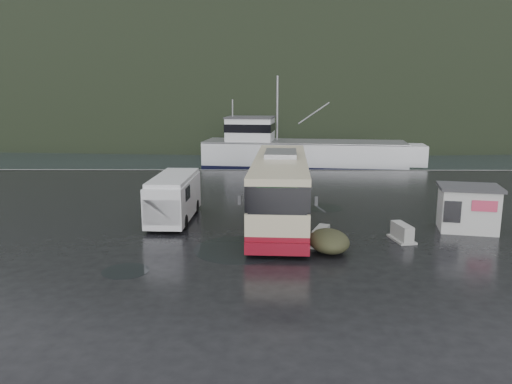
{
  "coord_description": "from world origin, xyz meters",
  "views": [
    {
      "loc": [
        0.88,
        -25.74,
        7.26
      ],
      "look_at": [
        0.65,
        1.52,
        1.7
      ],
      "focal_mm": 35.0,
      "sensor_mm": 36.0,
      "label": 1
    }
  ],
  "objects_px": {
    "dome_tent": "(329,251)",
    "jersey_barrier_b": "(402,240)",
    "waste_bin_right": "(278,233)",
    "waste_bin_left": "(263,242)",
    "coach_bus": "(280,221)",
    "jersey_barrier_a": "(321,245)",
    "ticket_kiosk": "(466,230)",
    "fishing_trawler": "(304,159)",
    "white_van": "(175,220)"
  },
  "relations": [
    {
      "from": "coach_bus",
      "to": "waste_bin_right",
      "type": "xyz_separation_m",
      "value": [
        -0.21,
        -2.47,
        0.0
      ]
    },
    {
      "from": "waste_bin_left",
      "to": "fishing_trawler",
      "type": "bearing_deg",
      "value": 81.46
    },
    {
      "from": "jersey_barrier_b",
      "to": "fishing_trawler",
      "type": "xyz_separation_m",
      "value": [
        -2.25,
        30.21,
        0.0
      ]
    },
    {
      "from": "dome_tent",
      "to": "ticket_kiosk",
      "type": "distance_m",
      "value": 8.55
    },
    {
      "from": "waste_bin_left",
      "to": "ticket_kiosk",
      "type": "xyz_separation_m",
      "value": [
        10.75,
        2.09,
        0.0
      ]
    },
    {
      "from": "jersey_barrier_b",
      "to": "waste_bin_right",
      "type": "bearing_deg",
      "value": 167.83
    },
    {
      "from": "coach_bus",
      "to": "jersey_barrier_a",
      "type": "xyz_separation_m",
      "value": [
        1.79,
        -4.5,
        0.0
      ]
    },
    {
      "from": "ticket_kiosk",
      "to": "waste_bin_left",
      "type": "bearing_deg",
      "value": -157.01
    },
    {
      "from": "coach_bus",
      "to": "waste_bin_right",
      "type": "distance_m",
      "value": 2.48
    },
    {
      "from": "jersey_barrier_a",
      "to": "jersey_barrier_b",
      "type": "distance_m",
      "value": 4.14
    },
    {
      "from": "ticket_kiosk",
      "to": "jersey_barrier_a",
      "type": "distance_m",
      "value": 8.4
    },
    {
      "from": "coach_bus",
      "to": "fishing_trawler",
      "type": "height_order",
      "value": "fishing_trawler"
    },
    {
      "from": "waste_bin_right",
      "to": "fishing_trawler",
      "type": "xyz_separation_m",
      "value": [
        3.82,
        28.9,
        0.0
      ]
    },
    {
      "from": "coach_bus",
      "to": "ticket_kiosk",
      "type": "xyz_separation_m",
      "value": [
        9.78,
        -1.95,
        0.0
      ]
    },
    {
      "from": "jersey_barrier_b",
      "to": "jersey_barrier_a",
      "type": "bearing_deg",
      "value": -170.0
    },
    {
      "from": "coach_bus",
      "to": "fishing_trawler",
      "type": "bearing_deg",
      "value": 85.51
    },
    {
      "from": "dome_tent",
      "to": "jersey_barrier_b",
      "type": "relative_size",
      "value": 1.53
    },
    {
      "from": "dome_tent",
      "to": "ticket_kiosk",
      "type": "height_order",
      "value": "ticket_kiosk"
    },
    {
      "from": "white_van",
      "to": "jersey_barrier_a",
      "type": "distance_m",
      "value": 9.04
    },
    {
      "from": "jersey_barrier_a",
      "to": "jersey_barrier_b",
      "type": "bearing_deg",
      "value": 10.0
    },
    {
      "from": "waste_bin_right",
      "to": "jersey_barrier_a",
      "type": "distance_m",
      "value": 2.85
    },
    {
      "from": "waste_bin_left",
      "to": "jersey_barrier_a",
      "type": "relative_size",
      "value": 0.77
    },
    {
      "from": "ticket_kiosk",
      "to": "waste_bin_right",
      "type": "bearing_deg",
      "value": -165.01
    },
    {
      "from": "dome_tent",
      "to": "jersey_barrier_b",
      "type": "distance_m",
      "value": 4.22
    },
    {
      "from": "waste_bin_right",
      "to": "dome_tent",
      "type": "distance_m",
      "value": 3.8
    },
    {
      "from": "waste_bin_left",
      "to": "jersey_barrier_b",
      "type": "bearing_deg",
      "value": 2.14
    },
    {
      "from": "waste_bin_right",
      "to": "ticket_kiosk",
      "type": "xyz_separation_m",
      "value": [
        9.99,
        0.52,
        0.0
      ]
    },
    {
      "from": "white_van",
      "to": "dome_tent",
      "type": "relative_size",
      "value": 2.43
    },
    {
      "from": "coach_bus",
      "to": "waste_bin_left",
      "type": "relative_size",
      "value": 10.51
    },
    {
      "from": "coach_bus",
      "to": "waste_bin_left",
      "type": "distance_m",
      "value": 4.15
    },
    {
      "from": "jersey_barrier_a",
      "to": "jersey_barrier_b",
      "type": "relative_size",
      "value": 1.0
    },
    {
      "from": "white_van",
      "to": "jersey_barrier_b",
      "type": "distance_m",
      "value": 12.49
    },
    {
      "from": "jersey_barrier_a",
      "to": "fishing_trawler",
      "type": "distance_m",
      "value": 30.99
    },
    {
      "from": "waste_bin_left",
      "to": "waste_bin_right",
      "type": "height_order",
      "value": "waste_bin_right"
    },
    {
      "from": "waste_bin_right",
      "to": "waste_bin_left",
      "type": "bearing_deg",
      "value": -115.71
    },
    {
      "from": "dome_tent",
      "to": "jersey_barrier_a",
      "type": "relative_size",
      "value": 1.53
    },
    {
      "from": "coach_bus",
      "to": "fishing_trawler",
      "type": "relative_size",
      "value": 0.53
    },
    {
      "from": "coach_bus",
      "to": "jersey_barrier_a",
      "type": "relative_size",
      "value": 8.13
    },
    {
      "from": "waste_bin_left",
      "to": "dome_tent",
      "type": "relative_size",
      "value": 0.51
    },
    {
      "from": "waste_bin_left",
      "to": "waste_bin_right",
      "type": "bearing_deg",
      "value": 64.29
    },
    {
      "from": "waste_bin_left",
      "to": "ticket_kiosk",
      "type": "distance_m",
      "value": 10.95
    },
    {
      "from": "white_van",
      "to": "ticket_kiosk",
      "type": "relative_size",
      "value": 2.02
    },
    {
      "from": "waste_bin_left",
      "to": "jersey_barrier_a",
      "type": "distance_m",
      "value": 2.79
    },
    {
      "from": "waste_bin_left",
      "to": "jersey_barrier_b",
      "type": "relative_size",
      "value": 0.77
    },
    {
      "from": "coach_bus",
      "to": "waste_bin_left",
      "type": "height_order",
      "value": "coach_bus"
    },
    {
      "from": "ticket_kiosk",
      "to": "fishing_trawler",
      "type": "relative_size",
      "value": 0.12
    },
    {
      "from": "waste_bin_right",
      "to": "dome_tent",
      "type": "bearing_deg",
      "value": -53.95
    },
    {
      "from": "jersey_barrier_b",
      "to": "fishing_trawler",
      "type": "relative_size",
      "value": 0.07
    },
    {
      "from": "coach_bus",
      "to": "jersey_barrier_a",
      "type": "bearing_deg",
      "value": -65.06
    },
    {
      "from": "white_van",
      "to": "waste_bin_left",
      "type": "bearing_deg",
      "value": -36.77
    }
  ]
}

